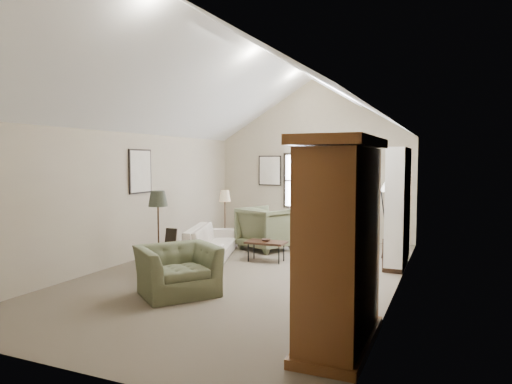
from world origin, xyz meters
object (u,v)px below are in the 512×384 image
at_px(sofa, 211,241).
at_px(side_chair, 346,219).
at_px(armchair_near, 178,270).
at_px(coffee_table, 266,251).
at_px(armoire, 340,243).
at_px(armchair_far, 267,228).
at_px(side_table, 171,259).

relative_size(sofa, side_chair, 1.85).
bearing_deg(armchair_near, coffee_table, 29.66).
bearing_deg(armchair_near, armoire, -70.68).
bearing_deg(coffee_table, side_chair, 69.87).
bearing_deg(sofa, armoire, -152.69).
height_order(armchair_far, coffee_table, armchair_far).
relative_size(sofa, side_table, 3.99).
bearing_deg(side_table, armchair_far, 75.72).
distance_m(sofa, armchair_far, 1.37).
height_order(armchair_far, side_table, armchair_far).
xyz_separation_m(armoire, armchair_far, (-2.67, 4.54, -0.63)).
height_order(armoire, sofa, armoire).
distance_m(armchair_near, armchair_far, 3.65).
xyz_separation_m(armchair_near, coffee_table, (0.38, 2.53, -0.16)).
bearing_deg(armchair_far, armchair_near, 114.24).
bearing_deg(sofa, side_chair, -57.49).
xyz_separation_m(coffee_table, side_table, (-1.12, -1.59, 0.06)).
relative_size(armoire, armchair_far, 2.11).
xyz_separation_m(armoire, side_table, (-3.36, 1.83, -0.84)).
xyz_separation_m(sofa, armchair_near, (0.85, -2.54, 0.05)).
distance_m(sofa, coffee_table, 1.23).
distance_m(armoire, armchair_near, 2.85).
bearing_deg(armoire, side_table, 151.39).
bearing_deg(armoire, coffee_table, 123.17).
relative_size(sofa, coffee_table, 2.71).
height_order(sofa, armchair_far, armchair_far).
height_order(side_table, side_chair, side_chair).
height_order(sofa, side_table, sofa).
height_order(armchair_near, armchair_far, armchair_far).
bearing_deg(side_table, armchair_near, -51.59).
bearing_deg(sofa, armchair_far, -53.40).
bearing_deg(side_chair, coffee_table, -132.33).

